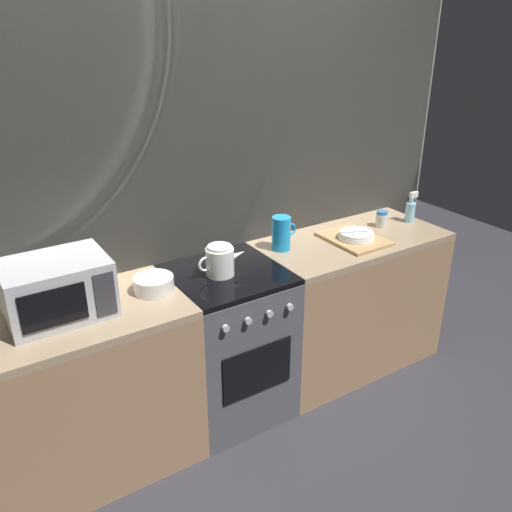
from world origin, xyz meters
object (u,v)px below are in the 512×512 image
at_px(microwave, 57,289).
at_px(kettle, 220,261).
at_px(stove_unit, 229,343).
at_px(dish_pile, 355,237).
at_px(spray_bottle, 410,210).
at_px(pitcher, 282,233).
at_px(mixing_bowl, 154,284).
at_px(spice_jar, 382,219).

distance_m(microwave, kettle, 0.82).
bearing_deg(kettle, stove_unit, 5.45).
bearing_deg(stove_unit, dish_pile, -2.72).
bearing_deg(kettle, spray_bottle, 0.65).
bearing_deg(dish_pile, pitcher, 162.67).
xyz_separation_m(kettle, dish_pile, (0.92, -0.04, -0.06)).
distance_m(kettle, dish_pile, 0.92).
relative_size(kettle, spray_bottle, 1.40).
height_order(kettle, pitcher, pitcher).
distance_m(mixing_bowl, spice_jar, 1.60).
relative_size(microwave, kettle, 1.62).
distance_m(pitcher, spray_bottle, 0.99).
height_order(mixing_bowl, spray_bottle, spray_bottle).
distance_m(mixing_bowl, dish_pile, 1.29).
bearing_deg(spray_bottle, microwave, 179.59).
distance_m(pitcher, spice_jar, 0.76).
xyz_separation_m(pitcher, dish_pile, (0.45, -0.14, -0.08)).
bearing_deg(spray_bottle, pitcher, 174.99).
bearing_deg(kettle, microwave, 177.73).
distance_m(microwave, spice_jar, 2.05).
bearing_deg(spray_bottle, stove_unit, -179.49).
distance_m(microwave, pitcher, 1.29).
height_order(stove_unit, spray_bottle, spray_bottle).
bearing_deg(pitcher, mixing_bowl, -173.84).
bearing_deg(stove_unit, pitcher, 13.05).
distance_m(spice_jar, spray_bottle, 0.23).
height_order(spice_jar, spray_bottle, spray_bottle).
height_order(stove_unit, mixing_bowl, mixing_bowl).
relative_size(pitcher, spray_bottle, 0.99).
relative_size(kettle, spice_jar, 2.71).
xyz_separation_m(kettle, spray_bottle, (1.45, 0.02, -0.00)).
bearing_deg(microwave, pitcher, 3.11).
height_order(mixing_bowl, dish_pile, mixing_bowl).
distance_m(stove_unit, mixing_bowl, 0.64).
bearing_deg(mixing_bowl, kettle, -1.86).
bearing_deg(stove_unit, spice_jar, 2.34).
relative_size(stove_unit, spice_jar, 8.57).
bearing_deg(spice_jar, pitcher, 176.21).
height_order(dish_pile, spice_jar, spice_jar).
height_order(pitcher, dish_pile, pitcher).
bearing_deg(microwave, spice_jar, 0.55).
bearing_deg(kettle, pitcher, 12.38).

